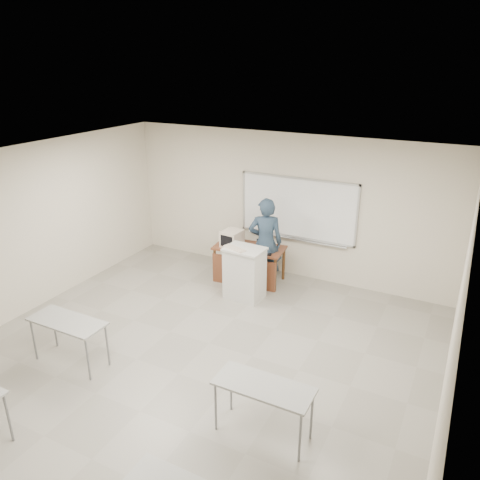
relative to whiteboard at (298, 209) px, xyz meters
The scene contains 10 objects.
floor 4.25m from the whiteboard, 94.32° to the right, with size 7.00×8.00×0.01m, color gray.
whiteboard is the anchor object (origin of this frame).
student_desks 5.39m from the whiteboard, 93.23° to the right, with size 4.40×2.20×0.73m.
instructor_desk 1.44m from the whiteboard, 134.25° to the right, with size 1.42×0.71×0.75m.
podium 1.77m from the whiteboard, 109.62° to the right, with size 0.74×0.54×1.03m.
crt_monitor 1.46m from the whiteboard, 144.07° to the right, with size 0.37×0.42×0.35m.
laptop 1.10m from the whiteboard, 114.37° to the right, with size 0.32×0.30×0.24m.
mouse 1.02m from the whiteboard, 121.51° to the right, with size 0.09×0.06×0.03m, color #B9BAC2.
keyboard 1.71m from the whiteboard, 113.12° to the right, with size 0.46×0.15×0.03m, color beige.
presenter 0.99m from the whiteboard, 117.71° to the right, with size 0.68×0.44×1.85m, color black.
Camera 1 is at (3.43, -4.66, 4.34)m, focal length 35.00 mm.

